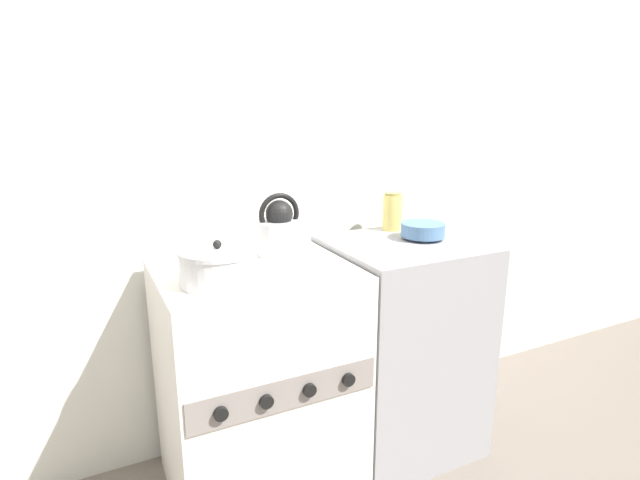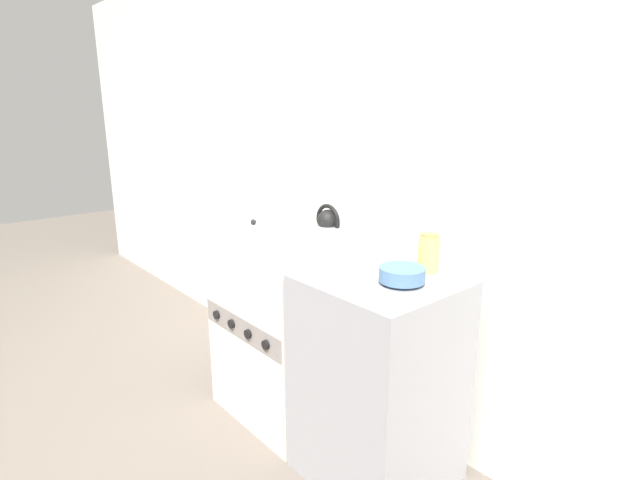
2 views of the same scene
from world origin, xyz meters
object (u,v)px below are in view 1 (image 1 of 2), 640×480
Objects in this scene: stove at (258,381)px; cooking_pot at (218,266)px; kettle at (280,231)px; storage_jar at (393,212)px; enamel_bowl at (423,230)px.

stove is 0.53m from cooking_pot.
storage_jar is at bearing 6.07° from kettle.
kettle is 1.42× the size of storage_jar.
stove is 3.54× the size of cooking_pot.
enamel_bowl is (0.72, -0.00, 0.50)m from stove.
enamel_bowl is (0.57, -0.13, -0.03)m from kettle.
storage_jar reaches higher than enamel_bowl.
storage_jar is (0.70, 0.19, 0.54)m from stove.
kettle is 0.59m from enamel_bowl.
kettle is at bearing 37.19° from cooking_pot.
stove is at bearing 34.29° from cooking_pot.
stove is 3.77× the size of kettle.
kettle reaches higher than storage_jar.
stove is 0.88m from enamel_bowl.
storage_jar is (0.85, 0.29, 0.04)m from cooking_pot.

